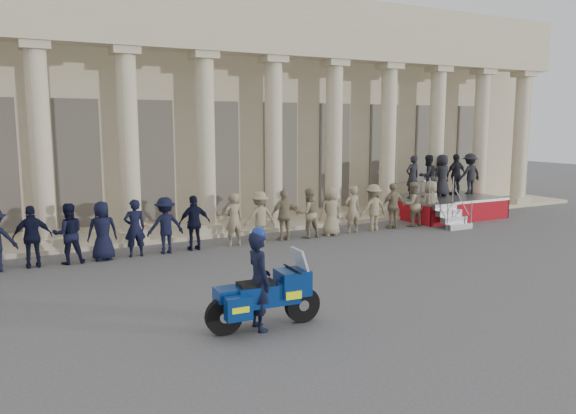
% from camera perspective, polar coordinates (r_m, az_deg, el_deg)
% --- Properties ---
extents(ground, '(90.00, 90.00, 0.00)m').
position_cam_1_polar(ground, '(12.27, -1.04, -10.11)').
color(ground, '#49494C').
rests_on(ground, ground).
extents(building, '(40.00, 12.50, 9.00)m').
position_cam_1_polar(building, '(25.67, -16.37, 9.51)').
color(building, '#B9AC8B').
rests_on(building, ground).
extents(officer_rank, '(23.30, 0.65, 1.72)m').
position_cam_1_polar(officer_rank, '(17.21, -14.67, -2.02)').
color(officer_rank, black).
rests_on(officer_rank, ground).
extents(reviewing_stand, '(4.31, 4.10, 2.63)m').
position_cam_1_polar(reviewing_stand, '(24.60, 15.83, 2.37)').
color(reviewing_stand, gray).
rests_on(reviewing_stand, ground).
extents(motorcycle, '(2.35, 0.97, 1.51)m').
position_cam_1_polar(motorcycle, '(10.89, -2.32, -8.96)').
color(motorcycle, black).
rests_on(motorcycle, ground).
extents(rider, '(0.50, 0.72, 2.01)m').
position_cam_1_polar(rider, '(10.74, -2.97, -7.32)').
color(rider, black).
rests_on(rider, ground).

